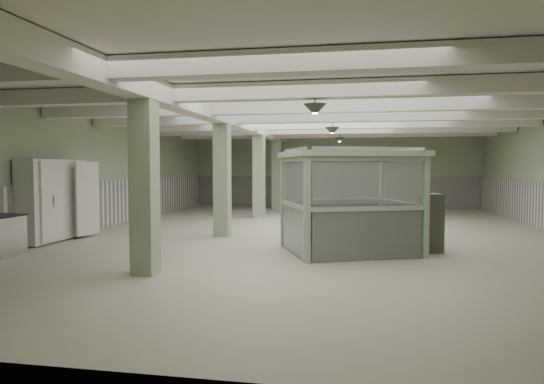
# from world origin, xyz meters

# --- Properties ---
(floor) EXTENTS (20.00, 20.00, 0.00)m
(floor) POSITION_xyz_m (0.00, 0.00, 0.00)
(floor) COLOR beige
(floor) RESTS_ON ground
(ceiling) EXTENTS (14.00, 20.00, 0.02)m
(ceiling) POSITION_xyz_m (0.00, 0.00, 3.60)
(ceiling) COLOR silver
(ceiling) RESTS_ON wall_back
(wall_back) EXTENTS (14.00, 0.02, 3.60)m
(wall_back) POSITION_xyz_m (0.00, 10.00, 1.80)
(wall_back) COLOR #9EB18E
(wall_back) RESTS_ON floor
(wall_front) EXTENTS (14.00, 0.02, 3.60)m
(wall_front) POSITION_xyz_m (0.00, -10.00, 1.80)
(wall_front) COLOR #9EB18E
(wall_front) RESTS_ON floor
(wall_left) EXTENTS (0.02, 20.00, 3.60)m
(wall_left) POSITION_xyz_m (-7.00, 0.00, 1.80)
(wall_left) COLOR #9EB18E
(wall_left) RESTS_ON floor
(wainscot_left) EXTENTS (0.05, 19.90, 1.50)m
(wainscot_left) POSITION_xyz_m (-6.97, 0.00, 0.75)
(wainscot_left) COLOR white
(wainscot_left) RESTS_ON floor
(wainscot_back) EXTENTS (13.90, 0.05, 1.50)m
(wainscot_back) POSITION_xyz_m (0.00, 9.97, 0.75)
(wainscot_back) COLOR white
(wainscot_back) RESTS_ON floor
(girder) EXTENTS (0.45, 19.90, 0.40)m
(girder) POSITION_xyz_m (-2.50, 0.00, 3.38)
(girder) COLOR silver
(girder) RESTS_ON ceiling
(beam_a) EXTENTS (13.90, 0.35, 0.32)m
(beam_a) POSITION_xyz_m (0.00, -7.50, 3.42)
(beam_a) COLOR silver
(beam_a) RESTS_ON ceiling
(beam_b) EXTENTS (13.90, 0.35, 0.32)m
(beam_b) POSITION_xyz_m (0.00, -5.00, 3.42)
(beam_b) COLOR silver
(beam_b) RESTS_ON ceiling
(beam_c) EXTENTS (13.90, 0.35, 0.32)m
(beam_c) POSITION_xyz_m (0.00, -2.50, 3.42)
(beam_c) COLOR silver
(beam_c) RESTS_ON ceiling
(beam_d) EXTENTS (13.90, 0.35, 0.32)m
(beam_d) POSITION_xyz_m (0.00, 0.00, 3.42)
(beam_d) COLOR silver
(beam_d) RESTS_ON ceiling
(beam_e) EXTENTS (13.90, 0.35, 0.32)m
(beam_e) POSITION_xyz_m (0.00, 2.50, 3.42)
(beam_e) COLOR silver
(beam_e) RESTS_ON ceiling
(beam_f) EXTENTS (13.90, 0.35, 0.32)m
(beam_f) POSITION_xyz_m (0.00, 5.00, 3.42)
(beam_f) COLOR silver
(beam_f) RESTS_ON ceiling
(beam_g) EXTENTS (13.90, 0.35, 0.32)m
(beam_g) POSITION_xyz_m (0.00, 7.50, 3.42)
(beam_g) COLOR silver
(beam_g) RESTS_ON ceiling
(column_a) EXTENTS (0.42, 0.42, 3.60)m
(column_a) POSITION_xyz_m (-2.50, -6.00, 1.80)
(column_a) COLOR #98AC8A
(column_a) RESTS_ON floor
(column_b) EXTENTS (0.42, 0.42, 3.60)m
(column_b) POSITION_xyz_m (-2.50, -1.00, 1.80)
(column_b) COLOR #98AC8A
(column_b) RESTS_ON floor
(column_c) EXTENTS (0.42, 0.42, 3.60)m
(column_c) POSITION_xyz_m (-2.50, 4.00, 1.80)
(column_c) COLOR #98AC8A
(column_c) RESTS_ON floor
(column_d) EXTENTS (0.42, 0.42, 3.60)m
(column_d) POSITION_xyz_m (-2.50, 8.00, 1.80)
(column_d) COLOR #98AC8A
(column_d) RESTS_ON floor
(pendant_front) EXTENTS (0.44, 0.44, 0.22)m
(pendant_front) POSITION_xyz_m (0.50, -5.00, 3.05)
(pendant_front) COLOR #2E3D30
(pendant_front) RESTS_ON ceiling
(pendant_mid) EXTENTS (0.44, 0.44, 0.22)m
(pendant_mid) POSITION_xyz_m (0.50, 0.50, 3.05)
(pendant_mid) COLOR #2E3D30
(pendant_mid) RESTS_ON ceiling
(pendant_back) EXTENTS (0.44, 0.44, 0.22)m
(pendant_back) POSITION_xyz_m (0.50, 5.50, 3.05)
(pendant_back) COLOR #2E3D30
(pendant_back) RESTS_ON ceiling
(walkin_cooler) EXTENTS (0.83, 2.32, 2.13)m
(walkin_cooler) POSITION_xyz_m (-6.62, -2.68, 1.07)
(walkin_cooler) COLOR white
(walkin_cooler) RESTS_ON floor
(guard_booth) EXTENTS (3.59, 3.34, 2.39)m
(guard_booth) POSITION_xyz_m (1.11, -2.92, 1.61)
(guard_booth) COLOR #9ABB96
(guard_booth) RESTS_ON floor
(filing_cabinet) EXTENTS (0.57, 0.71, 1.35)m
(filing_cabinet) POSITION_xyz_m (2.96, -2.52, 0.67)
(filing_cabinet) COLOR #4E5244
(filing_cabinet) RESTS_ON floor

